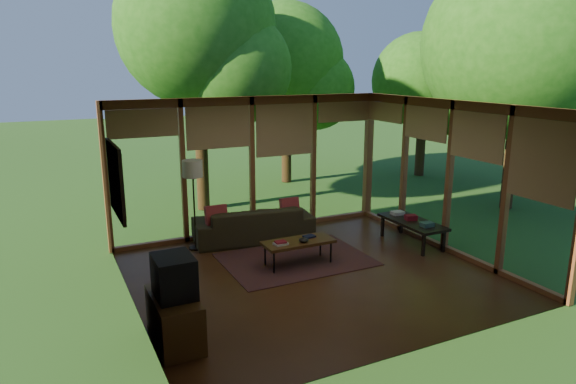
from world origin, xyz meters
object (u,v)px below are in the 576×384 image
sofa (253,224)px  floor_lamp (193,174)px  media_cabinet (175,319)px  coffee_table (298,243)px  side_console (412,223)px  television (174,276)px

sofa → floor_lamp: bearing=7.3°
media_cabinet → coffee_table: size_ratio=0.83×
media_cabinet → coffee_table: bearing=32.3°
media_cabinet → floor_lamp: size_ratio=0.61×
media_cabinet → side_console: 5.11m
media_cabinet → floor_lamp: floor_lamp is taller
sofa → media_cabinet: bearing=61.2°
television → floor_lamp: (1.12, 3.07, 0.56)m
sofa → television: television is taller
television → floor_lamp: size_ratio=0.33×
sofa → coffee_table: size_ratio=1.87×
coffee_table → sofa: bearing=97.6°
media_cabinet → television: bearing=0.0°
coffee_table → side_console: size_ratio=0.86×
media_cabinet → television: 0.55m
television → coffee_table: size_ratio=0.46×
side_console → coffee_table: bearing=179.8°
television → side_console: 5.11m
television → side_console: television is taller
coffee_table → side_console: 2.39m
floor_lamp → side_console: floor_lamp is taller
television → coffee_table: (2.46, 1.56, -0.46)m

